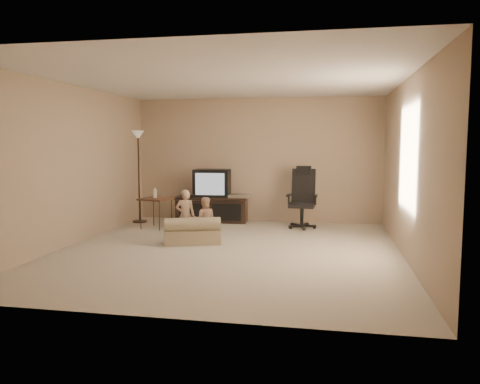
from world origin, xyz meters
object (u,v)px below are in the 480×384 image
Objects in this scene: side_table at (156,199)px; floor_lamp at (138,156)px; toddler_right at (205,220)px; tv_stand at (212,200)px; child_sofa at (192,233)px; toddler_left at (185,215)px; office_chair at (302,206)px.

floor_lamp is (-0.58, 0.58, 0.79)m from side_table.
floor_lamp reaches higher than toddler_right.
tv_stand is 1.28m from side_table.
toddler_right is at bearing 15.20° from child_sofa.
toddler_left is (1.47, -1.59, -0.92)m from floor_lamp.
toddler_left is at bearing 119.83° from child_sofa.
tv_stand is at bearing 14.53° from floor_lamp.
floor_lamp is 2.65m from child_sofa.
toddler_left is at bearing -92.47° from tv_stand.
toddler_left reaches higher than toddler_right.
side_table is 1.61m from child_sofa.
office_chair is 2.40m from toddler_left.
toddler_left is 1.15× the size of toddler_right.
child_sofa is at bearing -46.93° from floor_lamp.
office_chair is 2.40m from child_sofa.
office_chair reaches higher than side_table.
toddler_right is at bearing -40.73° from side_table.
toddler_left reaches higher than child_sofa.
tv_stand is 2.06× the size of toddler_right.
child_sofa is at bearing -88.17° from tv_stand.
toddler_right is at bearing -128.36° from office_chair.
side_table reaches higher than child_sofa.
floor_lamp reaches higher than side_table.
floor_lamp is at bearing -176.37° from office_chair.
office_chair is at bearing -15.07° from tv_stand.
floor_lamp is 1.85× the size of child_sofa.
toddler_right is (0.17, 0.11, 0.19)m from child_sofa.
toddler_left is at bearing -134.83° from office_chair.
tv_stand is 1.96m from toddler_left.
side_table is at bearing -164.25° from office_chair.
tv_stand is at bearing 48.17° from side_table.
floor_lamp is (-3.27, 0.00, 0.92)m from office_chair.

